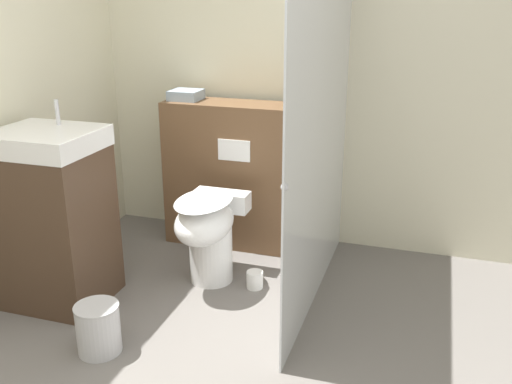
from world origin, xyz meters
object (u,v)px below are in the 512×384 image
Objects in this scene: toilet at (208,230)px; hair_drier at (297,90)px; waste_bin at (98,329)px; sink_vanity at (55,218)px.

hair_drier reaches higher than toilet.
hair_drier is 0.72× the size of waste_bin.
waste_bin is (0.49, -0.39, -0.38)m from sink_vanity.
sink_vanity is 6.23× the size of hair_drier.
hair_drier is 1.87m from waste_bin.
toilet is 1.05m from hair_drier.
sink_vanity is at bearing -136.27° from hair_drier.
toilet is 3.21× the size of hair_drier.
sink_vanity is (-0.74, -0.44, 0.16)m from toilet.
toilet is at bearing 73.50° from waste_bin.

